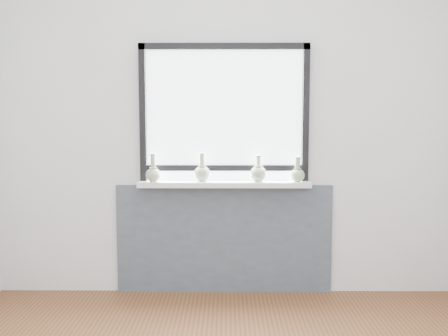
{
  "coord_description": "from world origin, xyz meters",
  "views": [
    {
      "loc": [
        0.02,
        -2.09,
        1.39
      ],
      "look_at": [
        0.0,
        1.55,
        1.02
      ],
      "focal_mm": 40.0,
      "sensor_mm": 36.0,
      "label": 1
    }
  ],
  "objects_px": {
    "vase_a": "(153,173)",
    "vase_d": "(297,174)",
    "vase_b": "(202,172)",
    "vase_c": "(258,173)",
    "windowsill": "(224,184)"
  },
  "relations": [
    {
      "from": "vase_a",
      "to": "vase_b",
      "type": "distance_m",
      "value": 0.37
    },
    {
      "from": "vase_b",
      "to": "vase_a",
      "type": "bearing_deg",
      "value": -173.96
    },
    {
      "from": "vase_a",
      "to": "vase_d",
      "type": "xyz_separation_m",
      "value": [
        1.1,
        0.01,
        -0.0
      ]
    },
    {
      "from": "vase_a",
      "to": "vase_d",
      "type": "relative_size",
      "value": 1.12
    },
    {
      "from": "windowsill",
      "to": "vase_d",
      "type": "xyz_separation_m",
      "value": [
        0.56,
        -0.02,
        0.08
      ]
    },
    {
      "from": "vase_b",
      "to": "vase_c",
      "type": "xyz_separation_m",
      "value": [
        0.43,
        -0.01,
        -0.0
      ]
    },
    {
      "from": "windowsill",
      "to": "vase_b",
      "type": "height_order",
      "value": "vase_b"
    },
    {
      "from": "vase_b",
      "to": "vase_c",
      "type": "distance_m",
      "value": 0.43
    },
    {
      "from": "vase_b",
      "to": "vase_d",
      "type": "height_order",
      "value": "vase_b"
    },
    {
      "from": "vase_c",
      "to": "vase_d",
      "type": "relative_size",
      "value": 1.05
    },
    {
      "from": "vase_a",
      "to": "vase_c",
      "type": "bearing_deg",
      "value": 1.78
    },
    {
      "from": "vase_c",
      "to": "vase_b",
      "type": "bearing_deg",
      "value": 178.11
    },
    {
      "from": "windowsill",
      "to": "vase_a",
      "type": "bearing_deg",
      "value": -176.87
    },
    {
      "from": "vase_a",
      "to": "vase_b",
      "type": "xyz_separation_m",
      "value": [
        0.37,
        0.04,
        0.0
      ]
    },
    {
      "from": "windowsill",
      "to": "vase_a",
      "type": "xyz_separation_m",
      "value": [
        -0.54,
        -0.03,
        0.09
      ]
    }
  ]
}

